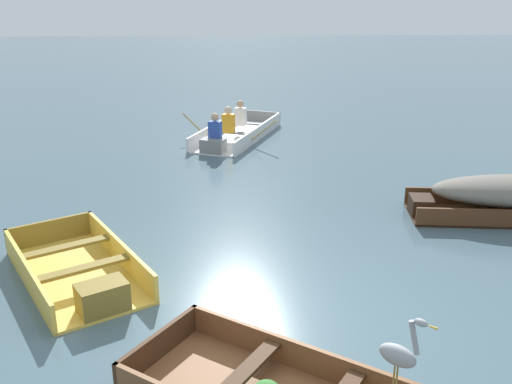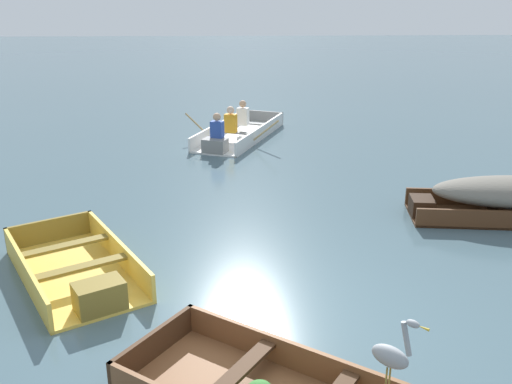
{
  "view_description": "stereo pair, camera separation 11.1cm",
  "coord_description": "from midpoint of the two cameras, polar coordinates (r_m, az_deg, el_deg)",
  "views": [
    {
      "loc": [
        -0.66,
        -5.41,
        3.58
      ],
      "look_at": [
        -0.23,
        3.52,
        0.35
      ],
      "focal_mm": 40.0,
      "sensor_mm": 36.0,
      "label": 1
    },
    {
      "loc": [
        -0.55,
        -5.42,
        3.58
      ],
      "look_at": [
        -0.23,
        3.52,
        0.35
      ],
      "focal_mm": 40.0,
      "sensor_mm": 36.0,
      "label": 2
    }
  ],
  "objects": [
    {
      "name": "ground_plane",
      "position": [
        6.52,
        3.1,
        -13.48
      ],
      "size": [
        80.0,
        80.0,
        0.0
      ],
      "primitive_type": "plane",
      "color": "#47606B"
    },
    {
      "name": "skiff_yellow_mid_moored",
      "position": [
        7.73,
        -17.67,
        -7.62
      ],
      "size": [
        2.32,
        2.74,
        0.38
      ],
      "color": "#E5BC47",
      "rests_on": "ground"
    },
    {
      "name": "rowboat_white_with_crew",
      "position": [
        14.14,
        -2.43,
        6.0
      ],
      "size": [
        2.55,
        3.64,
        0.91
      ],
      "color": "white",
      "rests_on": "ground"
    },
    {
      "name": "heron_on_dinghy",
      "position": [
        4.84,
        13.51,
        -15.43
      ],
      "size": [
        0.39,
        0.37,
        0.84
      ],
      "color": "olive",
      "rests_on": "dinghy_wooden_brown_foreground"
    }
  ]
}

